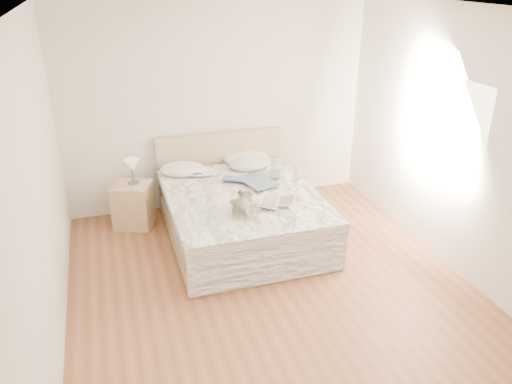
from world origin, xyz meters
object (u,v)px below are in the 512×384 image
bed (241,213)px  childrens_book (278,202)px  teddy_bear (242,210)px  nightstand (133,205)px  photo_book (202,173)px  table_lamp (132,166)px

bed → childrens_book: (0.29, -0.49, 0.32)m
childrens_book → teddy_bear: bearing=-139.9°
nightstand → teddy_bear: bearing=-50.1°
photo_book → bed: bearing=-69.3°
nightstand → childrens_book: size_ratio=1.39×
nightstand → teddy_bear: (1.05, -1.26, 0.37)m
table_lamp → childrens_book: size_ratio=0.77×
nightstand → teddy_bear: 1.68m
bed → nightstand: 1.38m
nightstand → photo_book: photo_book is taller
photo_book → childrens_book: size_ratio=0.79×
bed → teddy_bear: size_ratio=6.39×
bed → photo_book: bearing=119.2°
nightstand → teddy_bear: size_ratio=1.67×
nightstand → childrens_book: 1.92m
bed → nightstand: bed is taller
table_lamp → teddy_bear: bearing=-51.9°
table_lamp → photo_book: size_ratio=0.97×
photo_book → childrens_book: childrens_book is taller
bed → photo_book: size_ratio=6.76×
nightstand → photo_book: bearing=-3.9°
childrens_book → teddy_bear: teddy_bear is taller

